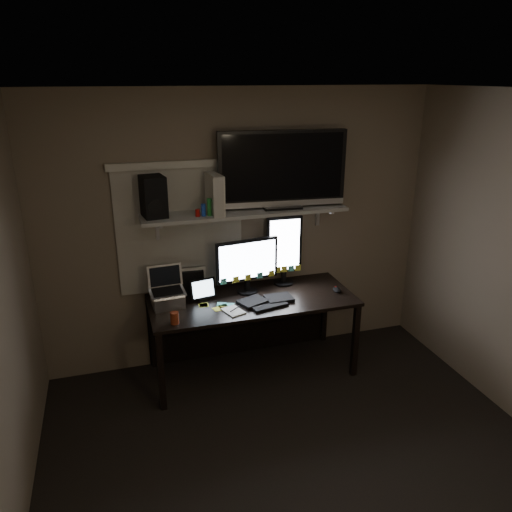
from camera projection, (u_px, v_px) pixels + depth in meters
name	position (u px, v px, depth m)	size (l,w,h in m)	color
floor	(312.00, 482.00, 3.36)	(3.60, 3.60, 0.00)	black
ceiling	(332.00, 93.00, 2.50)	(3.60, 3.60, 0.00)	silver
back_wall	(241.00, 230.00, 4.55)	(3.60, 3.60, 0.00)	#746653
window_blinds	(180.00, 230.00, 4.37)	(1.10, 0.02, 1.10)	beige
desk	(249.00, 311.00, 4.56)	(1.80, 0.75, 0.73)	black
wall_shelf	(246.00, 212.00, 4.32)	(1.80, 0.35, 0.03)	#9E9F9A
monitor_landscape	(247.00, 266.00, 4.43)	(0.58, 0.06, 0.51)	black
monitor_portrait	(284.00, 250.00, 4.59)	(0.33, 0.06, 0.67)	black
keyboard	(266.00, 300.00, 4.32)	(0.48, 0.19, 0.03)	black
mouse	(337.00, 290.00, 4.52)	(0.07, 0.11, 0.04)	black
notepad	(233.00, 311.00, 4.14)	(0.14, 0.19, 0.01)	silver
tablet	(203.00, 290.00, 4.33)	(0.23, 0.10, 0.20)	black
file_sorter	(192.00, 282.00, 4.42)	(0.20, 0.09, 0.25)	black
laptop	(167.00, 288.00, 4.19)	(0.29, 0.24, 0.33)	silver
cup	(175.00, 318.00, 3.93)	(0.07, 0.07, 0.10)	maroon
sticky_notes	(214.00, 306.00, 4.25)	(0.33, 0.24, 0.00)	#F0ED41
tv	(282.00, 170.00, 4.29)	(1.12, 0.20, 0.67)	black
game_console	(215.00, 194.00, 4.15)	(0.09, 0.28, 0.34)	#BAB8A8
speaker	(153.00, 197.00, 4.07)	(0.18, 0.23, 0.34)	black
bottles	(209.00, 207.00, 4.13)	(0.23, 0.05, 0.15)	#A50F0C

